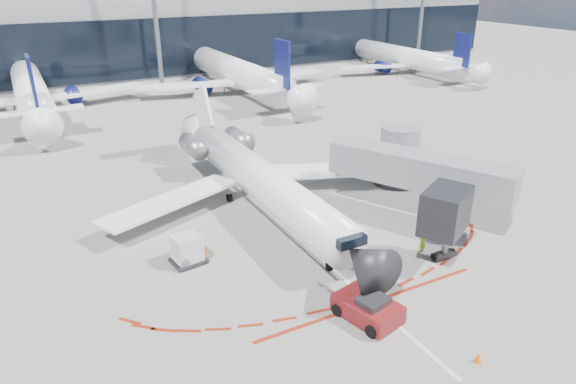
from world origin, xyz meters
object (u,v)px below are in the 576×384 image
ramp_worker (422,241)px  uld_container (187,250)px  regional_jet (254,174)px  pushback_tug (368,308)px

ramp_worker → uld_container: size_ratio=0.73×
ramp_worker → uld_container: bearing=-38.5°
regional_jet → uld_container: regional_jet is taller
pushback_tug → ramp_worker: bearing=15.3°
ramp_worker → uld_container: 14.57m
uld_container → ramp_worker: bearing=-30.7°
uld_container → pushback_tug: bearing=-63.7°
ramp_worker → uld_container: uld_container is taller
pushback_tug → regional_jet: bearing=74.0°
pushback_tug → uld_container: size_ratio=2.52×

